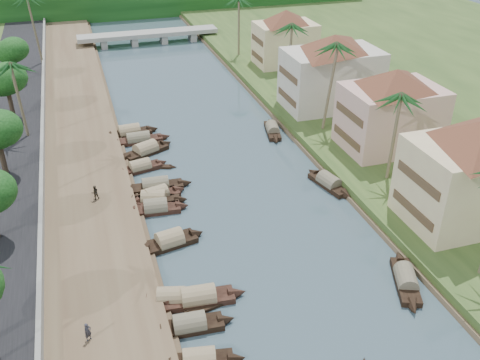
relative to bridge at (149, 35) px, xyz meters
name	(u,v)px	position (x,y,z in m)	size (l,w,h in m)	color
ground	(273,250)	(0.00, -72.00, -1.72)	(220.00, 220.00, 0.00)	#3B4F58
left_bank	(82,171)	(-16.00, -52.00, -1.32)	(10.00, 180.00, 0.80)	brown
right_bank	(355,132)	(19.00, -52.00, -1.12)	(16.00, 180.00, 1.20)	#2D471C
road	(3,180)	(-24.50, -52.00, -1.02)	(8.00, 180.00, 1.40)	black
retaining_wall	(42,170)	(-20.20, -52.00, -0.37)	(0.40, 180.00, 1.10)	gray
bridge	(149,35)	(0.00, 0.00, 0.00)	(28.00, 4.00, 2.40)	gray
building_near	(475,170)	(18.99, -74.00, 4.66)	(14.85, 14.85, 10.20)	beige
building_mid	(392,108)	(19.99, -58.00, 4.41)	(14.11, 14.11, 9.70)	#CD9991
building_far	(332,71)	(18.99, -44.00, 4.66)	(15.59, 15.59, 10.20)	beige
building_distant	(285,37)	(19.99, -24.00, 4.16)	(12.62, 12.62, 9.20)	beige
sampan_2	(199,298)	(-8.13, -76.61, -1.31)	(8.24, 2.27, 2.15)	black
sampan_3	(190,325)	(-9.47, -79.31, -1.31)	(7.33, 1.98, 1.99)	black
sampan_4	(171,298)	(-10.23, -75.95, -1.32)	(6.73, 3.05, 1.92)	black
sampan_5	(170,241)	(-8.88, -68.33, -1.30)	(7.30, 3.12, 2.26)	black
sampan_6	(156,208)	(-9.19, -62.30, -1.31)	(7.14, 2.26, 2.12)	black
sampan_7	(154,199)	(-9.10, -60.46, -1.31)	(7.50, 3.47, 2.00)	black
sampan_8	(157,196)	(-8.69, -59.92, -1.31)	(7.05, 3.30, 2.14)	black
sampan_9	(156,186)	(-8.46, -57.88, -1.31)	(8.40, 2.06, 2.12)	black
sampan_10	(140,168)	(-9.45, -53.07, -1.31)	(7.08, 2.94, 1.95)	black
sampan_11	(146,151)	(-8.15, -48.90, -1.30)	(7.94, 4.97, 2.28)	black
sampan_12	(139,140)	(-8.58, -45.50, -1.31)	(8.54, 1.82, 2.05)	black
sampan_13	(130,132)	(-9.40, -42.90, -1.31)	(8.12, 2.35, 2.20)	black
sampan_14	(406,280)	(9.11, -79.71, -1.31)	(4.38, 8.10, 2.00)	black
sampan_15	(329,183)	(10.05, -62.95, -1.31)	(3.36, 7.88, 2.09)	black
sampan_16	(273,130)	(8.96, -47.89, -1.32)	(2.93, 7.80, 1.92)	black
canoe_1	(209,306)	(-7.51, -77.45, -1.62)	(5.58, 2.04, 0.89)	black
canoe_2	(156,167)	(-7.60, -52.88, -1.62)	(5.00, 2.35, 0.73)	black
palm_1	(400,97)	(16.00, -64.97, 8.82)	(3.20, 3.20, 11.12)	brown
palm_2	(331,47)	(15.00, -51.00, 10.23)	(3.20, 3.20, 12.57)	brown
palm_3	(291,27)	(16.00, -35.85, 9.02)	(3.20, 3.20, 11.32)	brown
palm_6	(12,66)	(-22.00, -42.12, 8.75)	(3.20, 3.20, 10.84)	brown
palm_7	(239,0)	(14.00, -16.45, 9.17)	(3.20, 3.20, 11.48)	brown
tree_4	(5,80)	(-24.00, -35.16, 4.90)	(5.00, 5.00, 7.36)	#433226
tree_5	(12,51)	(-24.00, -20.21, 4.55)	(4.49, 4.49, 6.80)	#433226
tree_6	(364,69)	(24.00, -43.97, 4.37)	(4.39, 4.39, 6.79)	#433226
person_near	(88,332)	(-16.83, -78.89, -0.16)	(0.56, 0.37, 1.53)	#2A2B33
person_far	(95,192)	(-14.91, -59.25, -0.14)	(0.76, 0.60, 1.57)	#2F2A21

